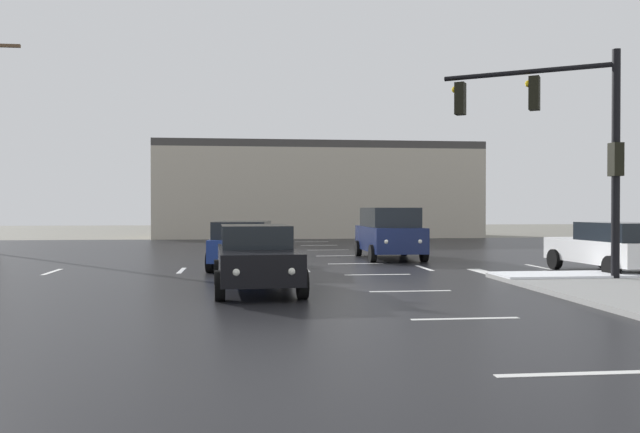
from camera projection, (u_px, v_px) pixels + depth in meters
ground_plane at (366, 269)px, 21.84m from camera, size 120.00×120.00×0.00m
road_asphalt at (366, 269)px, 21.84m from camera, size 44.00×44.00×0.02m
snow_strip_curbside at (568, 275)px, 18.42m from camera, size 4.00×1.60×0.06m
lane_markings at (411, 272)px, 20.60m from camera, size 36.15×36.15×0.01m
traffic_signal_mast at (566, 129)px, 18.31m from camera, size 4.15×2.75×6.17m
strip_building_background at (317, 191)px, 47.39m from camera, size 22.23×8.00×6.57m
sedan_white at (611, 247)px, 20.12m from camera, size 2.24×4.62×1.58m
sedan_black at (256, 256)px, 16.06m from camera, size 2.21×4.61×1.58m
suv_navy at (389, 232)px, 26.14m from camera, size 2.19×4.85×2.03m
sedan_blue at (244, 244)px, 21.86m from camera, size 2.45×4.68×1.58m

